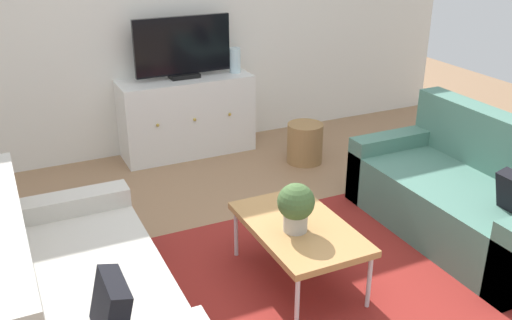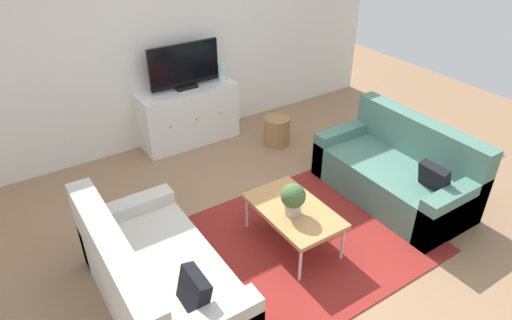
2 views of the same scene
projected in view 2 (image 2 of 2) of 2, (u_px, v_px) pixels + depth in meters
The scene contains 11 objects.
ground_plane at pixel (287, 235), 4.50m from camera, with size 10.00×10.00×0.00m, color #997251.
wall_back at pixel (169, 38), 5.60m from camera, with size 6.40×0.12×2.70m, color silver.
area_rug at pixel (296, 243), 4.39m from camera, with size 2.50×1.90×0.01m, color maroon.
couch_left_side at pixel (152, 281), 3.60m from camera, with size 0.87×1.69×0.87m.
couch_right_side at pixel (399, 173), 4.95m from camera, with size 0.87×1.69×0.87m.
coffee_table at pixel (294, 211), 4.21m from camera, with size 0.57×0.94×0.42m.
potted_plant at pixel (293, 198), 4.04m from camera, with size 0.23×0.23×0.31m.
tv_console at pixel (189, 115), 5.94m from camera, with size 1.28×0.47×0.76m.
flat_screen_tv at pixel (184, 66), 5.60m from camera, with size 0.93×0.16×0.58m.
glass_vase at pixel (222, 71), 5.92m from camera, with size 0.11×0.11×0.24m, color silver.
wicker_basket at pixel (277, 131), 5.98m from camera, with size 0.34×0.34×0.38m, color #9E7547.
Camera 2 is at (-2.14, -2.70, 3.01)m, focal length 31.59 mm.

